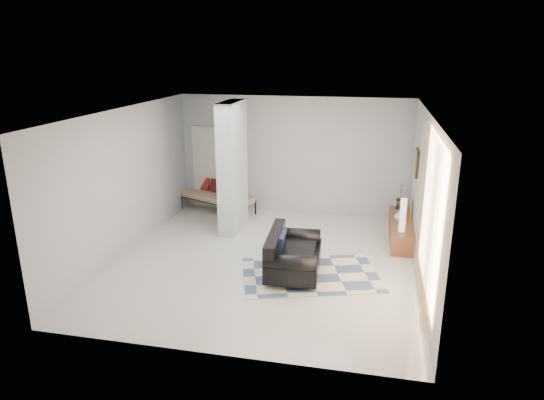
# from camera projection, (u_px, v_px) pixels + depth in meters

# --- Properties ---
(floor) EXTENTS (6.00, 6.00, 0.00)m
(floor) POSITION_uv_depth(u_px,v_px,m) (266.00, 261.00, 9.16)
(floor) COLOR silver
(floor) RESTS_ON ground
(ceiling) EXTENTS (6.00, 6.00, 0.00)m
(ceiling) POSITION_uv_depth(u_px,v_px,m) (265.00, 112.00, 8.32)
(ceiling) COLOR white
(ceiling) RESTS_ON wall_back
(wall_back) EXTENTS (6.00, 0.00, 6.00)m
(wall_back) POSITION_uv_depth(u_px,v_px,m) (294.00, 156.00, 11.54)
(wall_back) COLOR #B8BABC
(wall_back) RESTS_ON ground
(wall_front) EXTENTS (6.00, 0.00, 6.00)m
(wall_front) POSITION_uv_depth(u_px,v_px,m) (212.00, 256.00, 5.94)
(wall_front) COLOR #B8BABC
(wall_front) RESTS_ON ground
(wall_left) EXTENTS (0.00, 6.00, 6.00)m
(wall_left) POSITION_uv_depth(u_px,v_px,m) (126.00, 182.00, 9.29)
(wall_left) COLOR #B8BABC
(wall_left) RESTS_ON ground
(wall_right) EXTENTS (0.00, 6.00, 6.00)m
(wall_right) POSITION_uv_depth(u_px,v_px,m) (424.00, 199.00, 8.19)
(wall_right) COLOR #B8BABC
(wall_right) RESTS_ON ground
(partition_column) EXTENTS (0.35, 1.20, 2.80)m
(partition_column) POSITION_uv_depth(u_px,v_px,m) (232.00, 167.00, 10.45)
(partition_column) COLOR silver
(partition_column) RESTS_ON floor
(hallway_door) EXTENTS (0.85, 0.06, 2.04)m
(hallway_door) POSITION_uv_depth(u_px,v_px,m) (210.00, 167.00, 12.03)
(hallway_door) COLOR silver
(hallway_door) RESTS_ON floor
(curtain) EXTENTS (0.00, 2.55, 2.55)m
(curtain) POSITION_uv_depth(u_px,v_px,m) (425.00, 218.00, 7.12)
(curtain) COLOR #F9A241
(curtain) RESTS_ON wall_right
(wall_art) EXTENTS (0.04, 0.45, 0.55)m
(wall_art) POSITION_uv_depth(u_px,v_px,m) (417.00, 163.00, 9.71)
(wall_art) COLOR #3C2710
(wall_art) RESTS_ON wall_right
(media_console) EXTENTS (0.45, 1.99, 0.80)m
(media_console) POSITION_uv_depth(u_px,v_px,m) (401.00, 229.00, 10.18)
(media_console) COLOR brown
(media_console) RESTS_ON floor
(loveseat) EXTENTS (0.98, 1.57, 0.76)m
(loveseat) POSITION_uv_depth(u_px,v_px,m) (291.00, 254.00, 8.56)
(loveseat) COLOR silver
(loveseat) RESTS_ON floor
(daybed) EXTENTS (1.95, 1.41, 0.77)m
(daybed) POSITION_uv_depth(u_px,v_px,m) (218.00, 195.00, 11.85)
(daybed) COLOR black
(daybed) RESTS_ON floor
(area_rug) EXTENTS (2.73, 2.20, 0.01)m
(area_rug) POSITION_uv_depth(u_px,v_px,m) (310.00, 275.00, 8.59)
(area_rug) COLOR beige
(area_rug) RESTS_ON floor
(cylinder_lamp) EXTENTS (0.12, 0.12, 0.67)m
(cylinder_lamp) POSITION_uv_depth(u_px,v_px,m) (403.00, 215.00, 9.45)
(cylinder_lamp) COLOR beige
(cylinder_lamp) RESTS_ON media_console
(bronze_figurine) EXTENTS (0.14, 0.14, 0.26)m
(bronze_figurine) POSITION_uv_depth(u_px,v_px,m) (398.00, 203.00, 10.84)
(bronze_figurine) COLOR black
(bronze_figurine) RESTS_ON media_console
(vase) EXTENTS (0.21, 0.21, 0.21)m
(vase) POSITION_uv_depth(u_px,v_px,m) (399.00, 215.00, 10.15)
(vase) COLOR white
(vase) RESTS_ON media_console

